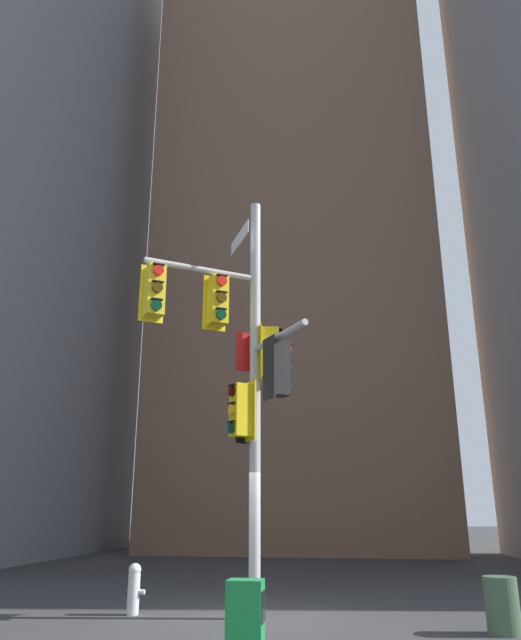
# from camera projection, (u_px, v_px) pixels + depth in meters

# --- Properties ---
(ground) EXTENTS (120.00, 120.00, 0.00)m
(ground) POSITION_uv_depth(u_px,v_px,m) (254.00, 619.00, 10.55)
(ground) COLOR #38383A
(building_mid_block) EXTENTS (13.54, 13.54, 36.70)m
(building_mid_block) POSITION_uv_depth(u_px,v_px,m) (299.00, 217.00, 35.62)
(building_mid_block) COLOR brown
(building_mid_block) RESTS_ON ground
(signal_pole_assembly) EXTENTS (3.25, 2.18, 8.11)m
(signal_pole_assembly) POSITION_uv_depth(u_px,v_px,m) (240.00, 362.00, 11.63)
(signal_pole_assembly) COLOR #B2B2B5
(signal_pole_assembly) RESTS_ON ground
(fire_hydrant) EXTENTS (0.33, 0.23, 0.88)m
(fire_hydrant) POSITION_uv_depth(u_px,v_px,m) (134.00, 587.00, 11.10)
(fire_hydrant) COLOR silver
(fire_hydrant) RESTS_ON ground
(newspaper_box) EXTENTS (0.45, 0.36, 1.01)m
(newspaper_box) POSITION_uv_depth(u_px,v_px,m) (245.00, 624.00, 7.35)
(newspaper_box) COLOR #198C3F
(newspaper_box) RESTS_ON ground
(trash_bin) EXTENTS (0.51, 0.51, 0.83)m
(trash_bin) POSITION_uv_depth(u_px,v_px,m) (502.00, 605.00, 9.36)
(trash_bin) COLOR #3F593F
(trash_bin) RESTS_ON ground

